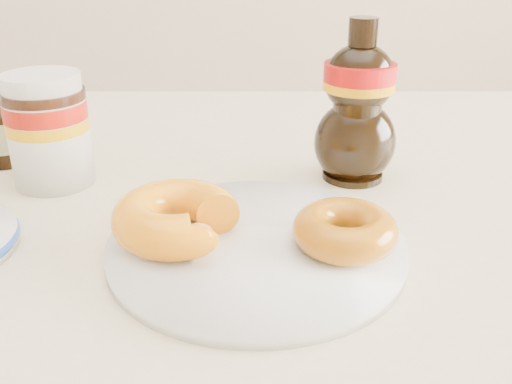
{
  "coord_description": "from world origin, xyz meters",
  "views": [
    {
      "loc": [
        0.04,
        -0.42,
        1.0
      ],
      "look_at": [
        0.04,
        0.05,
        0.79
      ],
      "focal_mm": 40.0,
      "sensor_mm": 36.0,
      "label": 1
    }
  ],
  "objects_px": {
    "donut_bitten": "(176,218)",
    "nutella_jar": "(48,126)",
    "plate": "(256,246)",
    "donut_whole": "(345,230)",
    "dining_table": "(218,273)",
    "dark_jar": "(1,132)",
    "syrup_bottle": "(358,102)"
  },
  "relations": [
    {
      "from": "dining_table",
      "to": "nutella_jar",
      "type": "relative_size",
      "value": 11.58
    },
    {
      "from": "donut_bitten",
      "to": "syrup_bottle",
      "type": "relative_size",
      "value": 0.63
    },
    {
      "from": "dark_jar",
      "to": "dining_table",
      "type": "bearing_deg",
      "value": -23.76
    },
    {
      "from": "dark_jar",
      "to": "nutella_jar",
      "type": "bearing_deg",
      "value": -36.21
    },
    {
      "from": "donut_whole",
      "to": "nutella_jar",
      "type": "bearing_deg",
      "value": 150.85
    },
    {
      "from": "syrup_bottle",
      "to": "dark_jar",
      "type": "distance_m",
      "value": 0.41
    },
    {
      "from": "dining_table",
      "to": "donut_bitten",
      "type": "height_order",
      "value": "donut_bitten"
    },
    {
      "from": "nutella_jar",
      "to": "syrup_bottle",
      "type": "bearing_deg",
      "value": 2.19
    },
    {
      "from": "dining_table",
      "to": "plate",
      "type": "bearing_deg",
      "value": -67.19
    },
    {
      "from": "syrup_bottle",
      "to": "donut_whole",
      "type": "bearing_deg",
      "value": -101.29
    },
    {
      "from": "plate",
      "to": "nutella_jar",
      "type": "distance_m",
      "value": 0.28
    },
    {
      "from": "donut_bitten",
      "to": "dining_table",
      "type": "bearing_deg",
      "value": 60.29
    },
    {
      "from": "plate",
      "to": "syrup_bottle",
      "type": "bearing_deg",
      "value": 56.81
    },
    {
      "from": "donut_bitten",
      "to": "donut_whole",
      "type": "xyz_separation_m",
      "value": [
        0.14,
        -0.02,
        -0.0
      ]
    },
    {
      "from": "donut_whole",
      "to": "syrup_bottle",
      "type": "distance_m",
      "value": 0.19
    },
    {
      "from": "nutella_jar",
      "to": "plate",
      "type": "bearing_deg",
      "value": -34.8
    },
    {
      "from": "donut_bitten",
      "to": "dark_jar",
      "type": "bearing_deg",
      "value": 125.0
    },
    {
      "from": "dining_table",
      "to": "dark_jar",
      "type": "distance_m",
      "value": 0.31
    },
    {
      "from": "donut_whole",
      "to": "nutella_jar",
      "type": "height_order",
      "value": "nutella_jar"
    },
    {
      "from": "plate",
      "to": "donut_whole",
      "type": "height_order",
      "value": "donut_whole"
    },
    {
      "from": "dining_table",
      "to": "donut_whole",
      "type": "height_order",
      "value": "donut_whole"
    },
    {
      "from": "dining_table",
      "to": "dark_jar",
      "type": "xyz_separation_m",
      "value": [
        -0.26,
        0.11,
        0.12
      ]
    },
    {
      "from": "nutella_jar",
      "to": "donut_whole",
      "type": "bearing_deg",
      "value": -29.15
    },
    {
      "from": "dining_table",
      "to": "nutella_jar",
      "type": "bearing_deg",
      "value": 162.56
    },
    {
      "from": "plate",
      "to": "donut_bitten",
      "type": "height_order",
      "value": "donut_bitten"
    },
    {
      "from": "donut_bitten",
      "to": "nutella_jar",
      "type": "distance_m",
      "value": 0.22
    },
    {
      "from": "nutella_jar",
      "to": "dark_jar",
      "type": "distance_m",
      "value": 0.1
    },
    {
      "from": "donut_bitten",
      "to": "donut_whole",
      "type": "distance_m",
      "value": 0.14
    },
    {
      "from": "donut_whole",
      "to": "dark_jar",
      "type": "height_order",
      "value": "dark_jar"
    },
    {
      "from": "syrup_bottle",
      "to": "donut_bitten",
      "type": "bearing_deg",
      "value": -137.6
    },
    {
      "from": "plate",
      "to": "donut_bitten",
      "type": "relative_size",
      "value": 2.32
    },
    {
      "from": "donut_bitten",
      "to": "nutella_jar",
      "type": "xyz_separation_m",
      "value": [
        -0.15,
        0.15,
        0.03
      ]
    }
  ]
}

